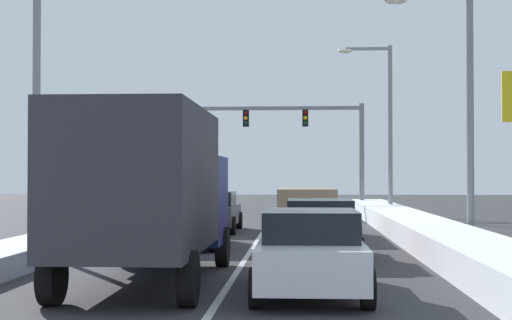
{
  "coord_description": "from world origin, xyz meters",
  "views": [
    {
      "loc": [
        1.39,
        -6.39,
        2.14
      ],
      "look_at": [
        -0.58,
        27.27,
        2.81
      ],
      "focal_mm": 52.74,
      "sensor_mm": 36.0,
      "label": 1
    }
  ],
  "objects_px": {
    "sedan_charcoal_center_lane_third": "(212,211)",
    "traffic_light_gantry": "(296,130)",
    "suv_tan_right_lane_third": "(307,207)",
    "street_lamp_right_near": "(457,92)",
    "sedan_white_right_lane_nearest": "(310,251)",
    "box_truck_center_lane_nearest": "(150,187)",
    "street_lamp_left_mid": "(48,55)",
    "street_lamp_right_mid": "(383,115)",
    "sedan_green_center_lane_second": "(190,221)",
    "sedan_maroon_right_lane_second": "(320,228)"
  },
  "relations": [
    {
      "from": "sedan_charcoal_center_lane_third",
      "to": "traffic_light_gantry",
      "type": "relative_size",
      "value": 0.42
    },
    {
      "from": "suv_tan_right_lane_third",
      "to": "street_lamp_right_near",
      "type": "relative_size",
      "value": 0.64
    },
    {
      "from": "sedan_white_right_lane_nearest",
      "to": "sedan_charcoal_center_lane_third",
      "type": "distance_m",
      "value": 15.09
    },
    {
      "from": "sedan_charcoal_center_lane_third",
      "to": "traffic_light_gantry",
      "type": "xyz_separation_m",
      "value": [
        3.09,
        14.63,
        3.96
      ]
    },
    {
      "from": "box_truck_center_lane_nearest",
      "to": "sedan_white_right_lane_nearest",
      "type": "bearing_deg",
      "value": -17.21
    },
    {
      "from": "box_truck_center_lane_nearest",
      "to": "street_lamp_left_mid",
      "type": "relative_size",
      "value": 0.77
    },
    {
      "from": "traffic_light_gantry",
      "to": "street_lamp_right_mid",
      "type": "height_order",
      "value": "street_lamp_right_mid"
    },
    {
      "from": "sedan_charcoal_center_lane_third",
      "to": "sedan_green_center_lane_second",
      "type": "bearing_deg",
      "value": -89.82
    },
    {
      "from": "street_lamp_right_mid",
      "to": "street_lamp_left_mid",
      "type": "distance_m",
      "value": 20.19
    },
    {
      "from": "sedan_maroon_right_lane_second",
      "to": "traffic_light_gantry",
      "type": "bearing_deg",
      "value": 91.75
    },
    {
      "from": "traffic_light_gantry",
      "to": "street_lamp_right_near",
      "type": "height_order",
      "value": "street_lamp_right_near"
    },
    {
      "from": "suv_tan_right_lane_third",
      "to": "street_lamp_right_near",
      "type": "xyz_separation_m",
      "value": [
        4.49,
        -3.74,
        3.61
      ]
    },
    {
      "from": "sedan_green_center_lane_second",
      "to": "sedan_charcoal_center_lane_third",
      "type": "bearing_deg",
      "value": 90.18
    },
    {
      "from": "sedan_green_center_lane_second",
      "to": "street_lamp_left_mid",
      "type": "xyz_separation_m",
      "value": [
        -3.77,
        -1.68,
        4.75
      ]
    },
    {
      "from": "box_truck_center_lane_nearest",
      "to": "suv_tan_right_lane_third",
      "type": "bearing_deg",
      "value": 75.24
    },
    {
      "from": "sedan_white_right_lane_nearest",
      "to": "box_truck_center_lane_nearest",
      "type": "relative_size",
      "value": 0.63
    },
    {
      "from": "sedan_white_right_lane_nearest",
      "to": "street_lamp_right_near",
      "type": "xyz_separation_m",
      "value": [
        4.53,
        9.25,
        3.86
      ]
    },
    {
      "from": "sedan_charcoal_center_lane_third",
      "to": "street_lamp_left_mid",
      "type": "bearing_deg",
      "value": -116.13
    },
    {
      "from": "sedan_white_right_lane_nearest",
      "to": "street_lamp_right_mid",
      "type": "distance_m",
      "value": 24.56
    },
    {
      "from": "sedan_green_center_lane_second",
      "to": "street_lamp_right_near",
      "type": "bearing_deg",
      "value": 3.78
    },
    {
      "from": "box_truck_center_lane_nearest",
      "to": "street_lamp_right_mid",
      "type": "height_order",
      "value": "street_lamp_right_mid"
    },
    {
      "from": "street_lamp_left_mid",
      "to": "sedan_white_right_lane_nearest",
      "type": "bearing_deg",
      "value": -44.21
    },
    {
      "from": "sedan_maroon_right_lane_second",
      "to": "sedan_charcoal_center_lane_third",
      "type": "height_order",
      "value": "same"
    },
    {
      "from": "sedan_charcoal_center_lane_third",
      "to": "street_lamp_right_mid",
      "type": "xyz_separation_m",
      "value": [
        7.42,
        9.17,
        4.33
      ]
    },
    {
      "from": "street_lamp_right_mid",
      "to": "street_lamp_left_mid",
      "type": "height_order",
      "value": "street_lamp_left_mid"
    },
    {
      "from": "box_truck_center_lane_nearest",
      "to": "street_lamp_left_mid",
      "type": "xyz_separation_m",
      "value": [
        -4.12,
        6.07,
        3.61
      ]
    },
    {
      "from": "sedan_white_right_lane_nearest",
      "to": "box_truck_center_lane_nearest",
      "type": "distance_m",
      "value": 3.46
    },
    {
      "from": "sedan_green_center_lane_second",
      "to": "sedan_charcoal_center_lane_third",
      "type": "xyz_separation_m",
      "value": [
        -0.02,
        5.96,
        0.0
      ]
    },
    {
      "from": "sedan_white_right_lane_nearest",
      "to": "street_lamp_right_mid",
      "type": "relative_size",
      "value": 0.53
    },
    {
      "from": "street_lamp_right_near",
      "to": "street_lamp_right_mid",
      "type": "height_order",
      "value": "street_lamp_right_mid"
    },
    {
      "from": "box_truck_center_lane_nearest",
      "to": "sedan_charcoal_center_lane_third",
      "type": "distance_m",
      "value": 13.77
    },
    {
      "from": "box_truck_center_lane_nearest",
      "to": "sedan_maroon_right_lane_second",
      "type": "bearing_deg",
      "value": 55.08
    },
    {
      "from": "sedan_white_right_lane_nearest",
      "to": "sedan_maroon_right_lane_second",
      "type": "bearing_deg",
      "value": 86.88
    },
    {
      "from": "sedan_maroon_right_lane_second",
      "to": "street_lamp_left_mid",
      "type": "xyz_separation_m",
      "value": [
        -7.56,
        1.14,
        4.75
      ]
    },
    {
      "from": "sedan_charcoal_center_lane_third",
      "to": "street_lamp_right_near",
      "type": "height_order",
      "value": "street_lamp_right_near"
    },
    {
      "from": "sedan_maroon_right_lane_second",
      "to": "suv_tan_right_lane_third",
      "type": "distance_m",
      "value": 7.11
    },
    {
      "from": "sedan_maroon_right_lane_second",
      "to": "traffic_light_gantry",
      "type": "distance_m",
      "value": 23.76
    },
    {
      "from": "box_truck_center_lane_nearest",
      "to": "sedan_charcoal_center_lane_third",
      "type": "height_order",
      "value": "box_truck_center_lane_nearest"
    },
    {
      "from": "suv_tan_right_lane_third",
      "to": "street_lamp_right_mid",
      "type": "height_order",
      "value": "street_lamp_right_mid"
    },
    {
      "from": "sedan_white_right_lane_nearest",
      "to": "suv_tan_right_lane_third",
      "type": "relative_size",
      "value": 0.92
    },
    {
      "from": "sedan_maroon_right_lane_second",
      "to": "box_truck_center_lane_nearest",
      "type": "bearing_deg",
      "value": -124.92
    },
    {
      "from": "suv_tan_right_lane_third",
      "to": "street_lamp_right_mid",
      "type": "relative_size",
      "value": 0.57
    },
    {
      "from": "sedan_white_right_lane_nearest",
      "to": "traffic_light_gantry",
      "type": "distance_m",
      "value": 29.58
    },
    {
      "from": "sedan_white_right_lane_nearest",
      "to": "street_lamp_right_mid",
      "type": "height_order",
      "value": "street_lamp_right_mid"
    },
    {
      "from": "box_truck_center_lane_nearest",
      "to": "sedan_charcoal_center_lane_third",
      "type": "bearing_deg",
      "value": 91.54
    },
    {
      "from": "street_lamp_right_near",
      "to": "sedan_maroon_right_lane_second",
      "type": "bearing_deg",
      "value": -141.5
    },
    {
      "from": "sedan_green_center_lane_second",
      "to": "street_lamp_right_near",
      "type": "xyz_separation_m",
      "value": [
        8.0,
        0.53,
        3.86
      ]
    },
    {
      "from": "sedan_maroon_right_lane_second",
      "to": "street_lamp_right_mid",
      "type": "relative_size",
      "value": 0.53
    },
    {
      "from": "sedan_white_right_lane_nearest",
      "to": "street_lamp_left_mid",
      "type": "height_order",
      "value": "street_lamp_left_mid"
    },
    {
      "from": "box_truck_center_lane_nearest",
      "to": "street_lamp_left_mid",
      "type": "height_order",
      "value": "street_lamp_left_mid"
    }
  ]
}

